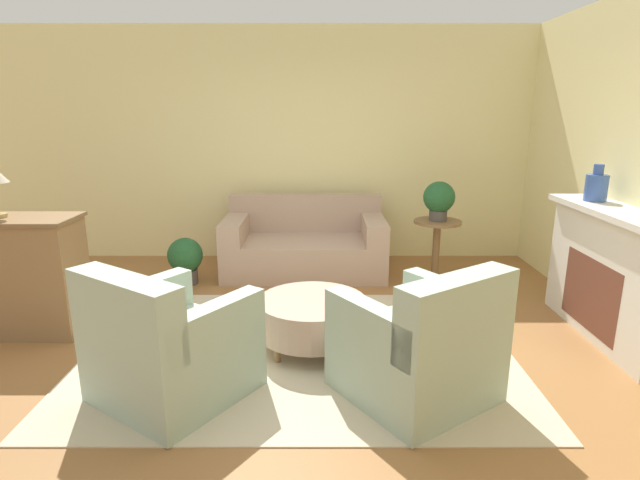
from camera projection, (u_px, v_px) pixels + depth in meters
ground_plane at (301, 350)px, 3.92m from camera, size 16.00×16.00×0.00m
wall_back at (309, 146)px, 6.16m from camera, size 9.24×0.12×2.80m
rug at (301, 349)px, 3.92m from camera, size 3.27×2.36×0.01m
couch at (307, 246)px, 5.78m from camera, size 1.81×0.98×0.85m
armchair_left at (170, 348)px, 3.20m from camera, size 1.17×1.17×0.89m
armchair_right at (422, 348)px, 3.19m from camera, size 1.17×1.17×0.89m
ottoman_table at (314, 316)px, 3.90m from camera, size 0.85×0.85×0.39m
side_table at (439, 240)px, 5.49m from camera, size 0.51×0.51×0.66m
fireplace at (617, 273)px, 4.00m from camera, size 0.44×1.59×1.07m
dresser at (11, 274)px, 4.13m from camera, size 1.20×0.50×0.99m
vase_mantel_near at (599, 187)px, 4.24m from camera, size 0.18×0.18×0.31m
potted_plant_on_side_table at (441, 199)px, 5.37m from camera, size 0.34×0.34×0.43m
potted_plant_floor at (187, 258)px, 5.36m from camera, size 0.37×0.37×0.51m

